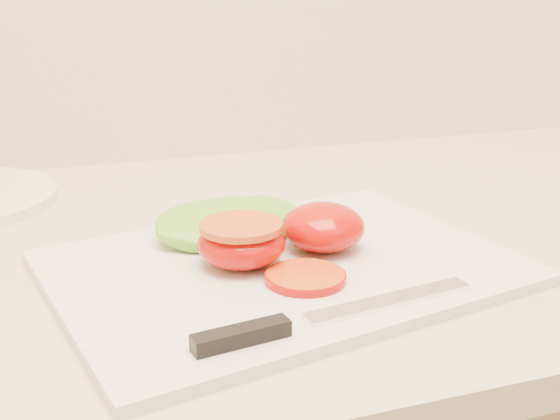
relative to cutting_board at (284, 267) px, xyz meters
name	(u,v)px	position (x,y,z in m)	size (l,w,h in m)	color
cutting_board	(284,267)	(0.00, 0.00, 0.00)	(0.39, 0.28, 0.01)	silver
tomato_half_dome	(323,227)	(0.04, 0.02, 0.03)	(0.08, 0.08, 0.04)	#AF0100
tomato_half_cut	(241,242)	(-0.04, 0.01, 0.03)	(0.08, 0.08, 0.04)	#AF0100
tomato_slice_0	(305,277)	(0.00, -0.04, 0.01)	(0.07, 0.07, 0.01)	#CF6825
lettuce_leaf_0	(226,224)	(-0.03, 0.08, 0.02)	(0.14, 0.09, 0.03)	#71C534
lettuce_leaf_1	(268,216)	(0.02, 0.09, 0.02)	(0.10, 0.08, 0.02)	#71C534
knife	(304,321)	(-0.03, -0.12, 0.01)	(0.24, 0.06, 0.01)	silver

